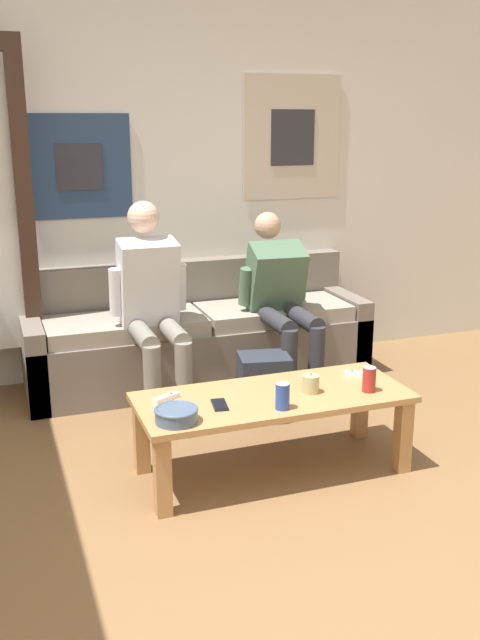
% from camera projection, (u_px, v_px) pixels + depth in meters
% --- Properties ---
extents(ground_plane, '(18.00, 18.00, 0.00)m').
position_uv_depth(ground_plane, '(336.00, 595.00, 2.61)').
color(ground_plane, brown).
extents(wall_back, '(10.00, 0.07, 2.55)m').
position_uv_depth(wall_back, '(156.00, 183.00, 4.69)').
color(wall_back, silver).
rests_on(wall_back, ground_plane).
extents(couch, '(2.24, 0.65, 0.76)m').
position_uv_depth(couch, '(198.00, 339.00, 4.72)').
color(couch, '#70665B').
rests_on(couch, ground_plane).
extents(coffee_table, '(1.32, 0.54, 0.41)m').
position_uv_depth(coffee_table, '(273.00, 407.00, 3.45)').
color(coffee_table, '#B27F4C').
rests_on(coffee_table, ground_plane).
extents(person_seated_adult, '(0.47, 0.79, 1.22)m').
position_uv_depth(person_seated_adult, '(152.00, 301.00, 4.18)').
color(person_seated_adult, gray).
rests_on(person_seated_adult, ground_plane).
extents(person_seated_teen, '(0.47, 0.86, 1.11)m').
position_uv_depth(person_seated_teen, '(281.00, 297.00, 4.49)').
color(person_seated_teen, '#2D2D33').
rests_on(person_seated_teen, ground_plane).
extents(backpack, '(0.33, 0.31, 0.37)m').
position_uv_depth(backpack, '(264.00, 388.00, 4.14)').
color(backpack, '#282D38').
rests_on(backpack, ground_plane).
extents(ceramic_bowl, '(0.19, 0.19, 0.07)m').
position_uv_depth(ceramic_bowl, '(176.00, 414.00, 3.11)').
color(ceramic_bowl, '#475B75').
rests_on(ceramic_bowl, coffee_table).
extents(pillar_candle, '(0.08, 0.08, 0.10)m').
position_uv_depth(pillar_candle, '(311.00, 384.00, 3.44)').
color(pillar_candle, tan).
rests_on(pillar_candle, coffee_table).
extents(drink_can_blue, '(0.07, 0.07, 0.12)m').
position_uv_depth(drink_can_blue, '(283.00, 396.00, 3.24)').
color(drink_can_blue, '#28479E').
rests_on(drink_can_blue, coffee_table).
extents(drink_can_red, '(0.07, 0.07, 0.12)m').
position_uv_depth(drink_can_red, '(369.00, 379.00, 3.45)').
color(drink_can_red, maroon).
rests_on(drink_can_red, coffee_table).
extents(game_controller_near_left, '(0.14, 0.10, 0.03)m').
position_uv_depth(game_controller_near_left, '(358.00, 374.00, 3.67)').
color(game_controller_near_left, white).
rests_on(game_controller_near_left, coffee_table).
extents(game_controller_near_right, '(0.14, 0.10, 0.03)m').
position_uv_depth(game_controller_near_right, '(166.00, 398.00, 3.36)').
color(game_controller_near_right, white).
rests_on(game_controller_near_right, coffee_table).
extents(cell_phone, '(0.09, 0.14, 0.01)m').
position_uv_depth(cell_phone, '(220.00, 405.00, 3.29)').
color(cell_phone, black).
rests_on(cell_phone, coffee_table).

